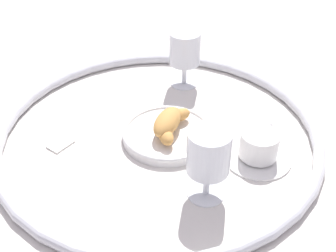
% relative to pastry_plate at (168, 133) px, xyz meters
% --- Properties ---
extents(ground_plane, '(2.20, 2.20, 0.00)m').
position_rel_pastry_plate_xyz_m(ground_plane, '(0.00, -0.02, -0.01)').
color(ground_plane, silver).
extents(table_chrome_rim, '(0.69, 0.69, 0.02)m').
position_rel_pastry_plate_xyz_m(table_chrome_rim, '(0.00, -0.02, 0.00)').
color(table_chrome_rim, silver).
rests_on(table_chrome_rim, ground_plane).
extents(pastry_plate, '(0.19, 0.19, 0.02)m').
position_rel_pastry_plate_xyz_m(pastry_plate, '(0.00, 0.00, 0.00)').
color(pastry_plate, white).
rests_on(pastry_plate, ground_plane).
extents(croissant_large, '(0.14, 0.06, 0.04)m').
position_rel_pastry_plate_xyz_m(croissant_large, '(-0.00, 0.00, 0.03)').
color(croissant_large, '#D6994C').
rests_on(croissant_large, pastry_plate).
extents(coffee_cup_near, '(0.14, 0.14, 0.06)m').
position_rel_pastry_plate_xyz_m(coffee_cup_near, '(-0.00, 0.19, 0.01)').
color(coffee_cup_near, white).
rests_on(coffee_cup_near, ground_plane).
extents(juice_glass_left, '(0.08, 0.08, 0.14)m').
position_rel_pastry_plate_xyz_m(juice_glass_left, '(-0.22, -0.05, 0.08)').
color(juice_glass_left, white).
rests_on(juice_glass_left, ground_plane).
extents(juice_glass_right, '(0.08, 0.08, 0.14)m').
position_rel_pastry_plate_xyz_m(juice_glass_right, '(0.13, 0.13, 0.08)').
color(juice_glass_right, white).
rests_on(juice_glass_right, ground_plane).
extents(sugar_packet, '(0.06, 0.05, 0.01)m').
position_rel_pastry_plate_xyz_m(sugar_packet, '(0.11, -0.20, -0.01)').
color(sugar_packet, white).
rests_on(sugar_packet, ground_plane).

